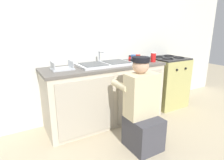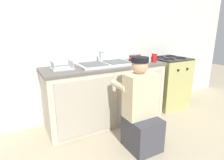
{
  "view_description": "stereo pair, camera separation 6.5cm",
  "coord_description": "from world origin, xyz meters",
  "px_view_note": "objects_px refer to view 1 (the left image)",
  "views": [
    {
      "loc": [
        -1.27,
        -2.08,
        1.42
      ],
      "look_at": [
        0.0,
        0.1,
        0.71
      ],
      "focal_mm": 30.0,
      "sensor_mm": 36.0,
      "label": 1
    },
    {
      "loc": [
        -1.21,
        -2.11,
        1.42
      ],
      "look_at": [
        0.0,
        0.1,
        0.71
      ],
      "focal_mm": 30.0,
      "sensor_mm": 36.0,
      "label": 2
    }
  ],
  "objects_px": {
    "coffee_mug": "(133,58)",
    "dish_rack_tray": "(62,68)",
    "sink_double_basin": "(105,64)",
    "plumber_person": "(142,112)",
    "stove_range": "(166,81)",
    "condiment_jar": "(138,59)",
    "soda_cup_red": "(153,57)",
    "water_glass": "(148,59)",
    "spice_bottle_red": "(130,59)"
  },
  "relations": [
    {
      "from": "sink_double_basin",
      "to": "dish_rack_tray",
      "type": "relative_size",
      "value": 2.86
    },
    {
      "from": "coffee_mug",
      "to": "water_glass",
      "type": "xyz_separation_m",
      "value": [
        0.1,
        -0.25,
        0.0
      ]
    },
    {
      "from": "condiment_jar",
      "to": "spice_bottle_red",
      "type": "bearing_deg",
      "value": 116.27
    },
    {
      "from": "stove_range",
      "to": "soda_cup_red",
      "type": "relative_size",
      "value": 6.02
    },
    {
      "from": "plumber_person",
      "to": "dish_rack_tray",
      "type": "height_order",
      "value": "plumber_person"
    },
    {
      "from": "dish_rack_tray",
      "to": "spice_bottle_red",
      "type": "bearing_deg",
      "value": 1.21
    },
    {
      "from": "stove_range",
      "to": "water_glass",
      "type": "bearing_deg",
      "value": -167.37
    },
    {
      "from": "sink_double_basin",
      "to": "plumber_person",
      "type": "relative_size",
      "value": 0.72
    },
    {
      "from": "coffee_mug",
      "to": "dish_rack_tray",
      "type": "distance_m",
      "value": 1.24
    },
    {
      "from": "stove_range",
      "to": "condiment_jar",
      "type": "height_order",
      "value": "condiment_jar"
    },
    {
      "from": "coffee_mug",
      "to": "water_glass",
      "type": "height_order",
      "value": "water_glass"
    },
    {
      "from": "stove_range",
      "to": "soda_cup_red",
      "type": "distance_m",
      "value": 0.73
    },
    {
      "from": "water_glass",
      "to": "sink_double_basin",
      "type": "bearing_deg",
      "value": 169.15
    },
    {
      "from": "spice_bottle_red",
      "to": "coffee_mug",
      "type": "bearing_deg",
      "value": 30.99
    },
    {
      "from": "sink_double_basin",
      "to": "dish_rack_tray",
      "type": "xyz_separation_m",
      "value": [
        -0.63,
        0.02,
        0.01
      ]
    },
    {
      "from": "stove_range",
      "to": "water_glass",
      "type": "relative_size",
      "value": 9.16
    },
    {
      "from": "plumber_person",
      "to": "condiment_jar",
      "type": "xyz_separation_m",
      "value": [
        0.47,
        0.71,
        0.49
      ]
    },
    {
      "from": "spice_bottle_red",
      "to": "soda_cup_red",
      "type": "xyz_separation_m",
      "value": [
        0.32,
        -0.19,
        0.02
      ]
    },
    {
      "from": "spice_bottle_red",
      "to": "soda_cup_red",
      "type": "relative_size",
      "value": 0.69
    },
    {
      "from": "coffee_mug",
      "to": "condiment_jar",
      "type": "bearing_deg",
      "value": -108.21
    },
    {
      "from": "coffee_mug",
      "to": "water_glass",
      "type": "distance_m",
      "value": 0.27
    },
    {
      "from": "coffee_mug",
      "to": "spice_bottle_red",
      "type": "bearing_deg",
      "value": -149.01
    },
    {
      "from": "dish_rack_tray",
      "to": "soda_cup_red",
      "type": "bearing_deg",
      "value": -6.74
    },
    {
      "from": "plumber_person",
      "to": "water_glass",
      "type": "bearing_deg",
      "value": 46.33
    },
    {
      "from": "stove_range",
      "to": "dish_rack_tray",
      "type": "bearing_deg",
      "value": 179.49
    },
    {
      "from": "plumber_person",
      "to": "spice_bottle_red",
      "type": "relative_size",
      "value": 10.52
    },
    {
      "from": "condiment_jar",
      "to": "water_glass",
      "type": "bearing_deg",
      "value": -14.28
    },
    {
      "from": "plumber_person",
      "to": "soda_cup_red",
      "type": "xyz_separation_m",
      "value": [
        0.73,
        0.65,
        0.51
      ]
    },
    {
      "from": "condiment_jar",
      "to": "soda_cup_red",
      "type": "relative_size",
      "value": 0.84
    },
    {
      "from": "sink_double_basin",
      "to": "plumber_person",
      "type": "distance_m",
      "value": 0.92
    },
    {
      "from": "condiment_jar",
      "to": "water_glass",
      "type": "xyz_separation_m",
      "value": [
        0.17,
        -0.04,
        -0.01
      ]
    },
    {
      "from": "spice_bottle_red",
      "to": "water_glass",
      "type": "height_order",
      "value": "spice_bottle_red"
    },
    {
      "from": "condiment_jar",
      "to": "dish_rack_tray",
      "type": "height_order",
      "value": "condiment_jar"
    },
    {
      "from": "condiment_jar",
      "to": "coffee_mug",
      "type": "distance_m",
      "value": 0.22
    },
    {
      "from": "sink_double_basin",
      "to": "coffee_mug",
      "type": "height_order",
      "value": "sink_double_basin"
    },
    {
      "from": "dish_rack_tray",
      "to": "soda_cup_red",
      "type": "relative_size",
      "value": 1.84
    },
    {
      "from": "stove_range",
      "to": "plumber_person",
      "type": "height_order",
      "value": "plumber_person"
    },
    {
      "from": "condiment_jar",
      "to": "dish_rack_tray",
      "type": "relative_size",
      "value": 0.46
    },
    {
      "from": "plumber_person",
      "to": "coffee_mug",
      "type": "relative_size",
      "value": 8.76
    },
    {
      "from": "sink_double_basin",
      "to": "stove_range",
      "type": "distance_m",
      "value": 1.37
    },
    {
      "from": "plumber_person",
      "to": "spice_bottle_red",
      "type": "xyz_separation_m",
      "value": [
        0.41,
        0.84,
        0.48
      ]
    },
    {
      "from": "spice_bottle_red",
      "to": "coffee_mug",
      "type": "height_order",
      "value": "spice_bottle_red"
    },
    {
      "from": "sink_double_basin",
      "to": "plumber_person",
      "type": "height_order",
      "value": "plumber_person"
    },
    {
      "from": "coffee_mug",
      "to": "soda_cup_red",
      "type": "xyz_separation_m",
      "value": [
        0.19,
        -0.27,
        0.03
      ]
    },
    {
      "from": "stove_range",
      "to": "coffee_mug",
      "type": "height_order",
      "value": "coffee_mug"
    },
    {
      "from": "spice_bottle_red",
      "to": "plumber_person",
      "type": "bearing_deg",
      "value": -115.84
    },
    {
      "from": "coffee_mug",
      "to": "dish_rack_tray",
      "type": "bearing_deg",
      "value": -175.21
    },
    {
      "from": "plumber_person",
      "to": "soda_cup_red",
      "type": "distance_m",
      "value": 1.1
    },
    {
      "from": "sink_double_basin",
      "to": "soda_cup_red",
      "type": "relative_size",
      "value": 5.26
    },
    {
      "from": "condiment_jar",
      "to": "soda_cup_red",
      "type": "distance_m",
      "value": 0.27
    }
  ]
}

